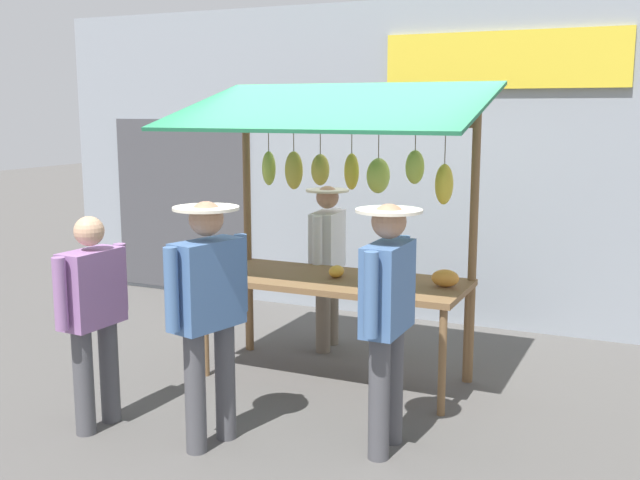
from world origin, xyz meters
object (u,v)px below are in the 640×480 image
(vendor_with_sunhat, at_px, (327,254))
(shopper_in_striped_shirt, at_px, (208,303))
(shopper_with_ponytail, at_px, (388,307))
(market_stall, at_px, (339,197))
(shopper_with_shopping_bag, at_px, (93,309))

(vendor_with_sunhat, relative_size, shopper_in_striped_shirt, 0.93)
(shopper_in_striped_shirt, bearing_deg, shopper_with_ponytail, -55.51)
(market_stall, distance_m, shopper_with_shopping_bag, 2.15)
(shopper_in_striped_shirt, bearing_deg, vendor_with_sunhat, 17.65)
(market_stall, relative_size, shopper_with_ponytail, 1.49)
(shopper_in_striped_shirt, height_order, shopper_with_ponytail, shopper_in_striped_shirt)
(shopper_with_shopping_bag, bearing_deg, vendor_with_sunhat, -14.33)
(market_stall, height_order, shopper_with_ponytail, market_stall)
(shopper_in_striped_shirt, relative_size, shopper_with_ponytail, 1.00)
(vendor_with_sunhat, xyz_separation_m, shopper_with_shopping_bag, (0.76, 2.37, -0.04))
(vendor_with_sunhat, height_order, shopper_in_striped_shirt, shopper_in_striped_shirt)
(market_stall, bearing_deg, shopper_with_shopping_bag, 54.86)
(vendor_with_sunhat, distance_m, shopper_in_striped_shirt, 2.29)
(shopper_in_striped_shirt, distance_m, shopper_with_ponytail, 1.19)
(vendor_with_sunhat, xyz_separation_m, shopper_in_striped_shirt, (-0.14, 2.28, 0.08))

